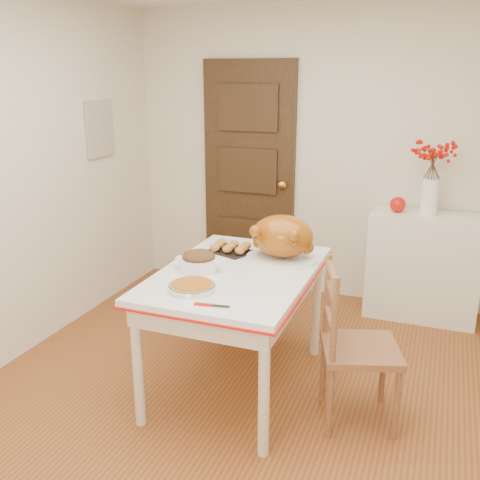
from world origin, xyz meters
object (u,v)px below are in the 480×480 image
at_px(chair_oak, 361,345).
at_px(turkey_platter, 282,239).
at_px(sideboard, 423,267).
at_px(pumpkin_pie, 192,286).
at_px(kitchen_table, 237,329).

xyz_separation_m(chair_oak, turkey_platter, (-0.58, 0.36, 0.46)).
relative_size(sideboard, pumpkin_pie, 3.35).
relative_size(kitchen_table, chair_oak, 1.39).
xyz_separation_m(sideboard, chair_oak, (-0.25, -1.60, 0.04)).
bearing_deg(pumpkin_pie, turkey_platter, 63.97).
relative_size(turkey_platter, pumpkin_pie, 1.78).
height_order(kitchen_table, turkey_platter, turkey_platter).
height_order(sideboard, pumpkin_pie, sideboard).
height_order(chair_oak, pumpkin_pie, chair_oak).
bearing_deg(kitchen_table, sideboard, 55.80).
xyz_separation_m(kitchen_table, turkey_platter, (0.20, 0.28, 0.54)).
height_order(sideboard, turkey_platter, turkey_platter).
bearing_deg(sideboard, chair_oak, -98.88).
relative_size(sideboard, turkey_platter, 1.88).
distance_m(chair_oak, turkey_platter, 0.83).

